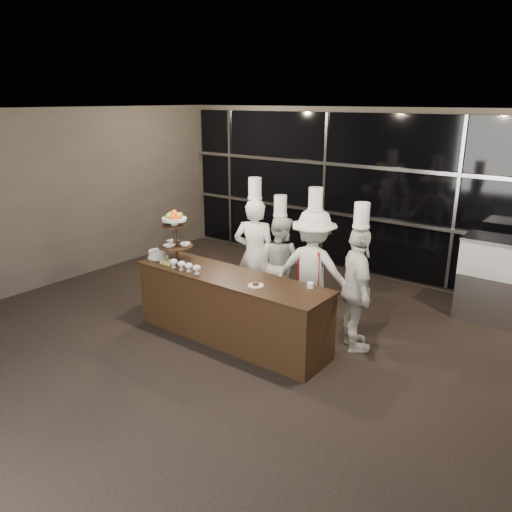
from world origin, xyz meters
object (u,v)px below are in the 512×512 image
Objects in this scene: buffet_counter at (231,307)px; chef_a at (255,254)px; display_case at (511,278)px; chef_c at (313,270)px; chef_b at (280,263)px; chef_d at (357,288)px; display_stand at (175,233)px; layer_cake at (158,254)px.

buffet_counter is 1.38× the size of chef_a.
chef_c is at bearing -139.92° from display_case.
chef_b is 1.57m from chef_d.
display_stand is 4.82m from display_case.
chef_a is (-3.18, -1.86, 0.22)m from display_case.
layer_cake is 0.17× the size of chef_b.
chef_d reaches higher than layer_cake.
chef_b is at bearing 163.51° from chef_d.
display_stand is 0.36× the size of chef_a.
layer_cake is 1.81m from chef_b.
chef_a is 1.02× the size of chef_c.
chef_c is at bearing 56.25° from buffet_counter.
layer_cake is (-1.33, -0.05, 0.51)m from buffet_counter.
chef_c is at bearing 1.34° from chef_a.
chef_c is at bearing 27.65° from layer_cake.
chef_b is at bearing 92.65° from buffet_counter.
display_case is 0.69× the size of chef_c.
chef_a reaches higher than chef_d.
layer_cake reaches higher than buffet_counter.
chef_d is at bearing -15.64° from chef_c.
chef_b is at bearing 41.94° from chef_a.
chef_a is (0.67, 0.97, -0.44)m from display_stand.
display_case is (4.18, 2.88, -0.29)m from layer_cake.
display_case is at bearing 29.01° from chef_b.
display_stand reaches higher than buffet_counter.
display_stand is 0.38× the size of chef_d.
chef_c is (0.72, -0.23, 0.10)m from chef_b.
chef_a reaches higher than chef_c.
buffet_counter is at bearing 0.01° from display_stand.
chef_c is (0.67, 1.00, 0.40)m from buffet_counter.
display_case is 0.67× the size of chef_a.
display_case is at bearing 44.85° from buffet_counter.
buffet_counter is 2.05× the size of display_case.
chef_b is (-2.91, -1.61, 0.08)m from display_case.
display_case is at bearing 55.67° from chef_d.
display_case is 2.49m from chef_d.
layer_cake is (-0.33, -0.05, -0.37)m from display_stand.
buffet_counter is at bearing 2.15° from layer_cake.
display_case is 3.32m from chef_b.
layer_cake is 0.15× the size of chef_c.
chef_d is at bearing -16.49° from chef_b.
display_case is (3.85, 2.83, -0.65)m from display_stand.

